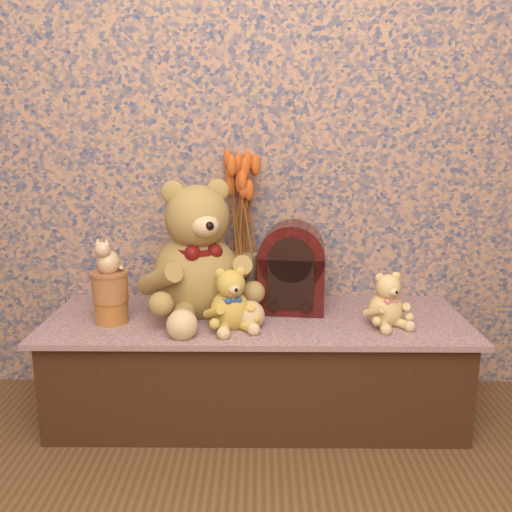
# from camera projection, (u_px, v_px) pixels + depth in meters

# --- Properties ---
(display_shelf) EXTENTS (1.51, 0.54, 0.38)m
(display_shelf) POSITION_uv_depth(u_px,v_px,m) (256.00, 365.00, 2.01)
(display_shelf) COLOR navy
(display_shelf) RESTS_ON ground
(teddy_large) EXTENTS (0.59, 0.63, 0.53)m
(teddy_large) POSITION_uv_depth(u_px,v_px,m) (196.00, 243.00, 1.96)
(teddy_large) COLOR olive
(teddy_large) RESTS_ON display_shelf
(teddy_medium) EXTENTS (0.25, 0.27, 0.23)m
(teddy_medium) POSITION_uv_depth(u_px,v_px,m) (230.00, 295.00, 1.84)
(teddy_medium) COLOR gold
(teddy_medium) RESTS_ON display_shelf
(teddy_small) EXTENTS (0.21, 0.23, 0.20)m
(teddy_small) POSITION_uv_depth(u_px,v_px,m) (386.00, 297.00, 1.87)
(teddy_small) COLOR tan
(teddy_small) RESTS_ON display_shelf
(cathedral_radio) EXTENTS (0.26, 0.20, 0.33)m
(cathedral_radio) POSITION_uv_depth(u_px,v_px,m) (292.00, 267.00, 2.01)
(cathedral_radio) COLOR black
(cathedral_radio) RESTS_ON display_shelf
(ceramic_vase) EXTENTS (0.12, 0.12, 0.20)m
(ceramic_vase) POSITION_uv_depth(u_px,v_px,m) (242.00, 279.00, 2.10)
(ceramic_vase) COLOR tan
(ceramic_vase) RESTS_ON display_shelf
(dried_stalks) EXTENTS (0.28, 0.28, 0.40)m
(dried_stalks) POSITION_uv_depth(u_px,v_px,m) (242.00, 201.00, 2.03)
(dried_stalks) COLOR #CB5620
(dried_stalks) RESTS_ON ceramic_vase
(biscuit_tin_lower) EXTENTS (0.14, 0.14, 0.08)m
(biscuit_tin_lower) POSITION_uv_depth(u_px,v_px,m) (112.00, 310.00, 1.91)
(biscuit_tin_lower) COLOR gold
(biscuit_tin_lower) RESTS_ON display_shelf
(biscuit_tin_upper) EXTENTS (0.16, 0.16, 0.10)m
(biscuit_tin_upper) POSITION_uv_depth(u_px,v_px,m) (110.00, 286.00, 1.89)
(biscuit_tin_upper) COLOR tan
(biscuit_tin_upper) RESTS_ON biscuit_tin_lower
(cat_figurine) EXTENTS (0.12, 0.13, 0.13)m
(cat_figurine) POSITION_uv_depth(u_px,v_px,m) (108.00, 254.00, 1.86)
(cat_figurine) COLOR silver
(cat_figurine) RESTS_ON biscuit_tin_upper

